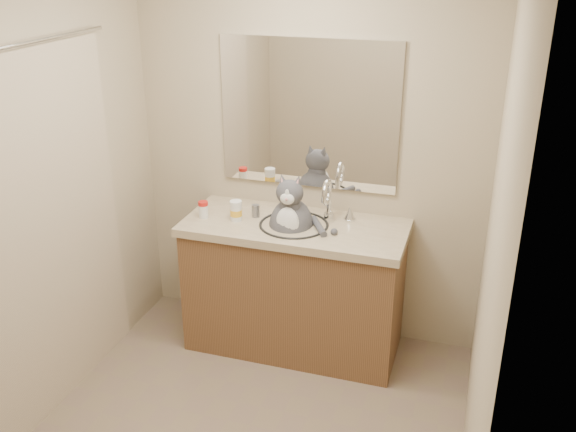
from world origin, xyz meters
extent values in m
cube|color=tan|center=(0.00, 1.25, 1.20)|extent=(2.20, 0.01, 2.40)
cube|color=tan|center=(0.00, -1.25, 1.20)|extent=(2.20, 0.01, 2.40)
cube|color=tan|center=(-1.10, 0.00, 1.20)|extent=(0.01, 2.50, 2.40)
cube|color=tan|center=(1.10, 0.00, 1.20)|extent=(0.01, 2.50, 2.40)
cube|color=brown|center=(0.00, 0.96, 0.40)|extent=(1.30, 0.55, 0.80)
cube|color=#C2AE8B|center=(0.00, 0.96, 0.83)|extent=(1.34, 0.59, 0.05)
torus|color=black|center=(0.00, 0.94, 0.85)|extent=(0.42, 0.42, 0.02)
ellipsoid|color=white|center=(0.00, 0.94, 0.78)|extent=(0.40, 0.40, 0.15)
cylinder|color=silver|center=(0.17, 1.11, 0.95)|extent=(0.03, 0.03, 0.18)
torus|color=silver|center=(0.17, 1.05, 1.04)|extent=(0.03, 0.16, 0.16)
cone|color=silver|center=(0.30, 1.11, 0.90)|extent=(0.06, 0.06, 0.08)
cube|color=white|center=(0.00, 1.24, 1.45)|extent=(1.10, 0.02, 0.90)
cube|color=#BDAA8F|center=(-1.05, 0.10, 1.00)|extent=(0.01, 1.20, 1.90)
cylinder|color=silver|center=(-1.05, 0.10, 1.97)|extent=(0.02, 1.30, 0.02)
ellipsoid|color=#4A494F|center=(-0.02, 0.96, 0.83)|extent=(0.29, 0.31, 0.36)
ellipsoid|color=silver|center=(-0.01, 0.86, 0.88)|extent=(0.15, 0.09, 0.22)
ellipsoid|color=#4A494F|center=(-0.02, 0.91, 1.07)|extent=(0.17, 0.15, 0.16)
ellipsoid|color=silver|center=(-0.01, 0.85, 1.05)|extent=(0.09, 0.05, 0.07)
sphere|color=#D88C8C|center=(-0.01, 0.83, 1.06)|extent=(0.02, 0.02, 0.02)
cone|color=#4A494F|center=(-0.06, 0.92, 1.14)|extent=(0.07, 0.06, 0.08)
cone|color=#4A494F|center=(0.03, 0.93, 1.14)|extent=(0.07, 0.06, 0.08)
cylinder|color=#4A494F|center=(0.16, 0.93, 0.87)|extent=(0.15, 0.23, 0.04)
cylinder|color=white|center=(-0.56, 0.89, 0.89)|extent=(0.06, 0.06, 0.08)
cylinder|color=red|center=(-0.56, 0.89, 0.94)|extent=(0.06, 0.06, 0.02)
cylinder|color=white|center=(-0.35, 0.91, 0.90)|extent=(0.09, 0.09, 0.10)
cylinder|color=yellow|center=(-0.35, 0.91, 0.90)|extent=(0.09, 0.09, 0.04)
cylinder|color=white|center=(-0.35, 0.91, 0.96)|extent=(0.09, 0.09, 0.02)
cylinder|color=slate|center=(-0.26, 1.00, 0.89)|extent=(0.05, 0.05, 0.08)
camera|label=1|loc=(1.01, -2.39, 2.40)|focal=40.00mm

